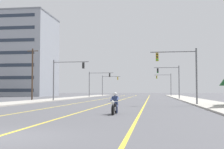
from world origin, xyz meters
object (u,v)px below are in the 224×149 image
object	(u,v)px
traffic_signal_mid_right	(172,77)
utility_pole_left_near	(32,73)
traffic_signal_far_left	(108,82)
motorcycle_with_rider	(115,105)
traffic_signal_far_right	(166,81)
traffic_signal_mid_left	(96,80)
traffic_signal_near_left	(64,74)
traffic_signal_near_right	(183,67)
apartment_building_far_left_block	(18,56)

from	to	relation	value
traffic_signal_mid_right	utility_pole_left_near	world-z (taller)	utility_pole_left_near
traffic_signal_far_left	utility_pole_left_near	distance (m)	41.44
motorcycle_with_rider	traffic_signal_far_right	world-z (taller)	traffic_signal_far_right
motorcycle_with_rider	traffic_signal_far_left	bearing A→B (deg)	98.81
motorcycle_with_rider	traffic_signal_mid_left	size ratio (longest dim) A/B	0.35
traffic_signal_near_left	motorcycle_with_rider	bearing A→B (deg)	-65.68
traffic_signal_near_right	traffic_signal_far_left	distance (m)	58.43
traffic_signal_mid_right	traffic_signal_far_right	xyz separation A→B (m)	(0.15, 25.90, -0.01)
utility_pole_left_near	traffic_signal_mid_right	bearing A→B (deg)	17.88
traffic_signal_near_left	utility_pole_left_near	bearing A→B (deg)	143.78
traffic_signal_far_left	traffic_signal_near_left	bearing A→B (deg)	-89.76
traffic_signal_near_left	traffic_signal_far_right	distance (m)	42.22
traffic_signal_mid_right	traffic_signal_near_left	bearing A→B (deg)	-142.42
traffic_signal_near_left	traffic_signal_mid_right	world-z (taller)	same
utility_pole_left_near	apartment_building_far_left_block	bearing A→B (deg)	118.35
traffic_signal_far_right	traffic_signal_far_left	xyz separation A→B (m)	(-17.01, 7.31, 0.06)
motorcycle_with_rider	traffic_signal_near_right	distance (m)	15.04
traffic_signal_mid_right	apartment_building_far_left_block	bearing A→B (deg)	146.28
traffic_signal_near_left	apartment_building_far_left_block	xyz separation A→B (m)	(-26.88, 41.90, 8.01)
traffic_signal_far_left	apartment_building_far_left_block	distance (m)	28.17
traffic_signal_mid_right	utility_pole_left_near	xyz separation A→B (m)	(-23.74, -7.66, 0.47)
traffic_signal_far_right	traffic_signal_far_left	distance (m)	18.52
motorcycle_with_rider	traffic_signal_mid_right	bearing A→B (deg)	80.44
traffic_signal_near_left	traffic_signal_mid_right	bearing A→B (deg)	37.58
motorcycle_with_rider	traffic_signal_far_right	xyz separation A→B (m)	(6.25, 62.13, 3.49)
traffic_signal_near_left	apartment_building_far_left_block	world-z (taller)	apartment_building_far_left_block
traffic_signal_far_left	apartment_building_far_left_block	world-z (taller)	apartment_building_far_left_block
traffic_signal_mid_left	traffic_signal_far_right	distance (m)	20.32
traffic_signal_near_right	traffic_signal_near_left	xyz separation A→B (m)	(-16.41, 9.99, 0.03)
traffic_signal_far_right	traffic_signal_far_left	world-z (taller)	same
traffic_signal_near_right	traffic_signal_mid_left	world-z (taller)	same
apartment_building_far_left_block	traffic_signal_mid_right	bearing A→B (deg)	-33.72
traffic_signal_near_right	traffic_signal_mid_right	world-z (taller)	same
traffic_signal_near_left	traffic_signal_far_right	size ratio (longest dim) A/B	1.00
traffic_signal_far_left	apartment_building_far_left_block	size ratio (longest dim) A/B	0.26
motorcycle_with_rider	traffic_signal_near_left	world-z (taller)	traffic_signal_near_left
traffic_signal_near_right	traffic_signal_mid_right	xyz separation A→B (m)	(0.26, 22.82, -0.03)
traffic_signal_near_right	utility_pole_left_near	world-z (taller)	utility_pole_left_near
traffic_signal_far_right	apartment_building_far_left_block	bearing A→B (deg)	175.85
traffic_signal_near_left	apartment_building_far_left_block	bearing A→B (deg)	122.68
traffic_signal_near_right	apartment_building_far_left_block	world-z (taller)	apartment_building_far_left_block
traffic_signal_far_right	traffic_signal_mid_right	bearing A→B (deg)	-90.32
traffic_signal_near_right	utility_pole_left_near	size ratio (longest dim) A/B	0.71
motorcycle_with_rider	utility_pole_left_near	size ratio (longest dim) A/B	0.25
traffic_signal_near_left	traffic_signal_far_right	world-z (taller)	same
traffic_signal_mid_left	apartment_building_far_left_block	size ratio (longest dim) A/B	0.26
motorcycle_with_rider	traffic_signal_near_left	xyz separation A→B (m)	(-10.57, 23.40, 3.55)
utility_pole_left_near	apartment_building_far_left_block	xyz separation A→B (m)	(-19.81, 36.72, 7.59)
traffic_signal_near_left	apartment_building_far_left_block	size ratio (longest dim) A/B	0.26
traffic_signal_far_right	utility_pole_left_near	xyz separation A→B (m)	(-23.89, -33.55, 0.48)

